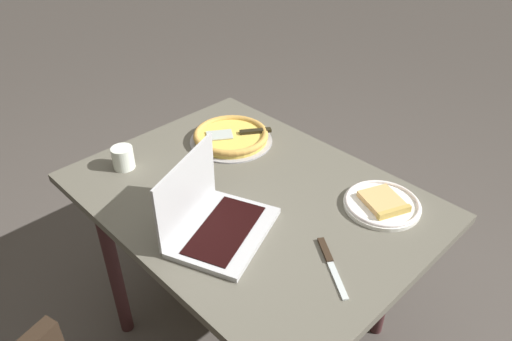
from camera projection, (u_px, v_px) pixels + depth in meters
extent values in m
plane|color=#4D4742|center=(251.00, 328.00, 2.06)|extent=(12.00, 12.00, 0.00)
cube|color=#5B584C|center=(250.00, 197.00, 1.65)|extent=(1.19, 0.88, 0.03)
cylinder|color=#3C2021|center=(388.00, 272.00, 1.85)|extent=(0.05, 0.05, 0.69)
cylinder|color=#3C2021|center=(253.00, 189.00, 2.29)|extent=(0.05, 0.05, 0.69)
cylinder|color=#3C2021|center=(114.00, 270.00, 1.86)|extent=(0.05, 0.05, 0.69)
cube|color=#B8B9BC|center=(225.00, 232.00, 1.47)|extent=(0.34, 0.39, 0.02)
cube|color=black|center=(225.00, 229.00, 1.46)|extent=(0.24, 0.32, 0.00)
cube|color=#B8B9BC|center=(187.00, 191.00, 1.44)|extent=(0.13, 0.31, 0.22)
cube|color=#374083|center=(187.00, 191.00, 1.44)|extent=(0.11, 0.28, 0.20)
cylinder|color=white|center=(382.00, 205.00, 1.58)|extent=(0.25, 0.25, 0.01)
torus|color=white|center=(382.00, 203.00, 1.57)|extent=(0.24, 0.24, 0.01)
cube|color=tan|center=(383.00, 201.00, 1.57)|extent=(0.17, 0.16, 0.02)
cube|color=tan|center=(394.00, 213.00, 1.52)|extent=(0.06, 0.12, 0.03)
cylinder|color=#A1A0A6|center=(231.00, 140.00, 1.92)|extent=(0.33, 0.33, 0.01)
cylinder|color=#DEBE4F|center=(231.00, 137.00, 1.91)|extent=(0.29, 0.29, 0.02)
torus|color=gold|center=(231.00, 135.00, 1.91)|extent=(0.30, 0.30, 0.03)
cube|color=#B5BFB8|center=(220.00, 135.00, 1.90)|extent=(0.11, 0.12, 0.00)
cube|color=black|center=(256.00, 131.00, 1.92)|extent=(0.09, 0.12, 0.01)
cube|color=silver|center=(335.00, 275.00, 1.34)|extent=(0.16, 0.11, 0.00)
cube|color=black|center=(325.00, 250.00, 1.41)|extent=(0.09, 0.07, 0.01)
cylinder|color=silver|center=(123.00, 158.00, 1.75)|extent=(0.08, 0.08, 0.08)
cylinder|color=#451D1A|center=(122.00, 152.00, 1.74)|extent=(0.07, 0.07, 0.00)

